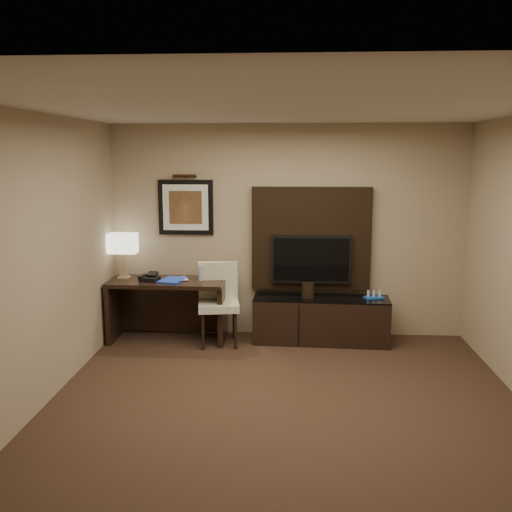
# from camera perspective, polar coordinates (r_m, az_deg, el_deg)

# --- Properties ---
(floor) EXTENTS (4.50, 5.00, 0.01)m
(floor) POSITION_cam_1_polar(r_m,az_deg,el_deg) (5.27, 2.87, -16.09)
(floor) COLOR #332117
(floor) RESTS_ON ground
(ceiling) EXTENTS (4.50, 5.00, 0.01)m
(ceiling) POSITION_cam_1_polar(r_m,az_deg,el_deg) (4.74, 3.17, 14.70)
(ceiling) COLOR silver
(ceiling) RESTS_ON wall_back
(wall_back) EXTENTS (4.50, 0.01, 2.70)m
(wall_back) POSITION_cam_1_polar(r_m,az_deg,el_deg) (7.29, 3.17, 2.50)
(wall_back) COLOR tan
(wall_back) RESTS_ON floor
(wall_front) EXTENTS (4.50, 0.01, 2.70)m
(wall_front) POSITION_cam_1_polar(r_m,az_deg,el_deg) (2.43, 2.54, -13.59)
(wall_front) COLOR tan
(wall_front) RESTS_ON floor
(wall_left) EXTENTS (0.01, 5.00, 2.70)m
(wall_left) POSITION_cam_1_polar(r_m,az_deg,el_deg) (5.33, -21.94, -1.11)
(wall_left) COLOR tan
(wall_left) RESTS_ON floor
(desk) EXTENTS (1.46, 0.65, 0.77)m
(desk) POSITION_cam_1_polar(r_m,az_deg,el_deg) (7.28, -8.79, -5.37)
(desk) COLOR black
(desk) RESTS_ON floor
(credenza) EXTENTS (1.68, 0.54, 0.57)m
(credenza) POSITION_cam_1_polar(r_m,az_deg,el_deg) (7.18, 6.50, -6.36)
(credenza) COLOR black
(credenza) RESTS_ON floor
(tv_wall_panel) EXTENTS (1.50, 0.12, 1.30)m
(tv_wall_panel) POSITION_cam_1_polar(r_m,az_deg,el_deg) (7.25, 5.53, 1.78)
(tv_wall_panel) COLOR black
(tv_wall_panel) RESTS_ON wall_back
(tv) EXTENTS (1.00, 0.08, 0.60)m
(tv) POSITION_cam_1_polar(r_m,az_deg,el_deg) (7.19, 5.53, -0.31)
(tv) COLOR black
(tv) RESTS_ON tv_wall_panel
(artwork) EXTENTS (0.70, 0.04, 0.70)m
(artwork) POSITION_cam_1_polar(r_m,az_deg,el_deg) (7.35, -7.03, 4.86)
(artwork) COLOR black
(artwork) RESTS_ON wall_back
(picture_light) EXTENTS (0.04, 0.04, 0.30)m
(picture_light) POSITION_cam_1_polar(r_m,az_deg,el_deg) (7.29, -7.15, 7.96)
(picture_light) COLOR #402814
(picture_light) RESTS_ON wall_back
(desk_chair) EXTENTS (0.56, 0.63, 1.02)m
(desk_chair) POSITION_cam_1_polar(r_m,az_deg,el_deg) (7.01, -3.76, -4.85)
(desk_chair) COLOR beige
(desk_chair) RESTS_ON floor
(table_lamp) EXTENTS (0.41, 0.26, 0.63)m
(table_lamp) POSITION_cam_1_polar(r_m,az_deg,el_deg) (7.36, -13.14, 0.24)
(table_lamp) COLOR tan
(table_lamp) RESTS_ON desk
(desk_phone) EXTENTS (0.24, 0.23, 0.11)m
(desk_phone) POSITION_cam_1_polar(r_m,az_deg,el_deg) (7.17, -10.59, -2.04)
(desk_phone) COLOR black
(desk_phone) RESTS_ON desk
(blue_folder) EXTENTS (0.34, 0.41, 0.02)m
(blue_folder) POSITION_cam_1_polar(r_m,az_deg,el_deg) (7.12, -8.35, -2.41)
(blue_folder) COLOR #1C3BB8
(blue_folder) RESTS_ON desk
(book) EXTENTS (0.15, 0.08, 0.21)m
(book) POSITION_cam_1_polar(r_m,az_deg,el_deg) (7.15, -8.14, -1.61)
(book) COLOR #B7A38F
(book) RESTS_ON desk
(water_bottle) EXTENTS (0.07, 0.07, 0.18)m
(water_bottle) POSITION_cam_1_polar(r_m,az_deg,el_deg) (7.10, -5.53, -1.72)
(water_bottle) COLOR #ABB6C2
(water_bottle) RESTS_ON desk
(ice_bucket) EXTENTS (0.21, 0.21, 0.18)m
(ice_bucket) POSITION_cam_1_polar(r_m,az_deg,el_deg) (7.08, 5.22, -3.42)
(ice_bucket) COLOR black
(ice_bucket) RESTS_ON credenza
(minibar_tray) EXTENTS (0.26, 0.20, 0.08)m
(minibar_tray) POSITION_cam_1_polar(r_m,az_deg,el_deg) (7.16, 11.71, -3.84)
(minibar_tray) COLOR #1A4BA9
(minibar_tray) RESTS_ON credenza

